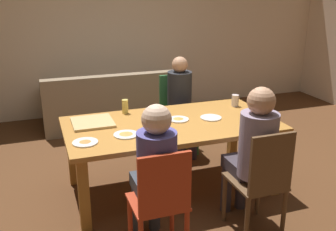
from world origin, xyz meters
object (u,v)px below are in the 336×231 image
at_px(person_0, 253,148).
at_px(chair_2, 161,201).
at_px(plate_1, 211,118).
at_px(plate_3, 126,134).
at_px(person_2, 154,167).
at_px(couch, 115,105).
at_px(pizza_box_0, 93,122).
at_px(drinking_glass_0, 125,107).
at_px(plate_0, 85,142).
at_px(chair_0, 262,180).
at_px(plate_2, 178,119).
at_px(drinking_glass_1, 235,101).
at_px(person_1, 181,99).
at_px(dining_table, 171,131).
at_px(chair_1, 177,111).

distance_m(person_0, chair_2, 0.91).
xyz_separation_m(chair_2, plate_1, (0.87, 1.01, 0.22)).
xyz_separation_m(plate_1, plate_3, (-0.92, -0.17, 0.00)).
bearing_deg(person_2, couch, 84.00).
bearing_deg(pizza_box_0, drinking_glass_0, 28.51).
bearing_deg(plate_0, chair_2, -61.25).
height_order(chair_0, person_0, person_0).
bearing_deg(plate_2, drinking_glass_1, 16.47).
bearing_deg(plate_1, plate_3, -169.56).
height_order(chair_0, pizza_box_0, chair_0).
height_order(person_1, couch, person_1).
bearing_deg(person_2, drinking_glass_1, 41.40).
bearing_deg(dining_table, plate_3, -159.98).
xyz_separation_m(pizza_box_0, plate_1, (1.16, -0.24, -0.01)).
height_order(person_2, plate_2, person_2).
bearing_deg(person_1, drinking_glass_0, -153.89).
relative_size(chair_1, drinking_glass_1, 7.29).
distance_m(dining_table, person_1, 0.92).
xyz_separation_m(person_1, plate_2, (-0.32, -0.76, 0.03)).
bearing_deg(couch, person_2, -96.00).
xyz_separation_m(chair_1, person_2, (-0.86, -1.83, 0.22)).
distance_m(person_1, drinking_glass_1, 0.70).
bearing_deg(chair_1, plate_2, -109.64).
relative_size(dining_table, couch, 1.00).
relative_size(person_0, person_1, 1.06).
height_order(dining_table, chair_1, chair_1).
relative_size(chair_1, chair_2, 1.02).
distance_m(person_1, plate_1, 0.83).
distance_m(dining_table, person_2, 0.98).
bearing_deg(drinking_glass_0, dining_table, -50.27).
relative_size(dining_table, person_2, 1.68).
bearing_deg(plate_3, drinking_glass_1, 18.62).
height_order(plate_3, couch, couch).
height_order(person_2, plate_0, person_2).
distance_m(plate_0, plate_2, 1.01).
relative_size(drinking_glass_0, couch, 0.07).
xyz_separation_m(plate_0, plate_1, (1.29, 0.23, -0.00)).
bearing_deg(chair_1, drinking_glass_0, -145.89).
distance_m(chair_0, plate_2, 1.11).
distance_m(person_0, plate_3, 1.13).
xyz_separation_m(person_2, couch, (0.32, 3.02, -0.43)).
relative_size(chair_1, plate_1, 4.40).
xyz_separation_m(chair_2, pizza_box_0, (-0.29, 1.25, 0.22)).
height_order(person_0, drinking_glass_0, person_0).
relative_size(plate_0, plate_1, 1.03).
height_order(plate_2, couch, couch).
bearing_deg(drinking_glass_0, drinking_glass_1, -7.54).
bearing_deg(plate_1, drinking_glass_0, 150.34).
bearing_deg(pizza_box_0, couch, 72.54).
bearing_deg(drinking_glass_1, drinking_glass_0, 172.46).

